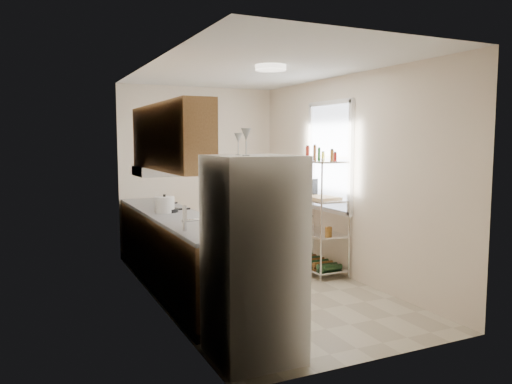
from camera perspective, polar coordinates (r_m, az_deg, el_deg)
room at (r=5.89m, az=0.33°, el=1.32°), size 2.52×4.42×2.62m
counter_run at (r=6.11m, az=-9.33°, el=-6.64°), size 0.63×3.51×0.90m
upper_cabinets at (r=5.60m, az=-9.96°, el=6.20°), size 0.33×2.20×0.72m
range_hood at (r=6.40m, az=-11.31°, el=2.38°), size 0.50×0.60×0.12m
window at (r=6.79m, az=8.44°, el=3.98°), size 0.06×1.00×1.46m
bakers_rack at (r=6.65m, az=7.06°, el=0.15°), size 0.45×0.90×1.73m
ceiling_dome at (r=5.66m, az=1.69°, el=14.01°), size 0.34×0.34×0.05m
refrigerator at (r=4.06m, az=-0.32°, el=-7.55°), size 0.68×0.68×1.66m
wine_glass_a at (r=4.00m, az=-2.04°, el=5.49°), size 0.06×0.06×0.18m
wine_glass_b at (r=3.84m, az=-1.14°, el=5.73°), size 0.08×0.08×0.21m
rice_cooker at (r=6.15m, az=-10.41°, el=-1.43°), size 0.24×0.24×0.19m
frying_pan_large at (r=6.19m, az=-10.03°, el=-2.08°), size 0.26×0.26×0.04m
frying_pan_small at (r=6.69m, az=-10.53°, el=-1.48°), size 0.30×0.30×0.04m
cutting_board at (r=6.59m, az=7.45°, el=-0.63°), size 0.39×0.48×0.03m
espresso_machine at (r=6.84m, az=5.96°, el=0.61°), size 0.21×0.26×0.26m
storage_bag at (r=6.93m, az=4.55°, el=-3.42°), size 0.15×0.18×0.18m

